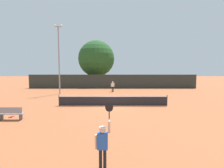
# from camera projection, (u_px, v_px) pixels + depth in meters

# --- Properties ---
(ground_plane) EXTENTS (120.00, 120.00, 0.00)m
(ground_plane) POSITION_uv_depth(u_px,v_px,m) (113.00, 106.00, 17.92)
(ground_plane) COLOR #9E5633
(tennis_net) EXTENTS (10.76, 0.08, 1.07)m
(tennis_net) POSITION_uv_depth(u_px,v_px,m) (113.00, 101.00, 17.87)
(tennis_net) COLOR #232328
(tennis_net) RESTS_ON ground
(perimeter_fence) EXTENTS (30.35, 0.12, 2.48)m
(perimeter_fence) POSITION_uv_depth(u_px,v_px,m) (113.00, 81.00, 32.83)
(perimeter_fence) COLOR #2D332D
(perimeter_fence) RESTS_ON ground
(player_serving) EXTENTS (0.68, 0.39, 2.50)m
(player_serving) POSITION_uv_depth(u_px,v_px,m) (103.00, 142.00, 6.62)
(player_serving) COLOR blue
(player_serving) RESTS_ON ground
(player_receiving) EXTENTS (0.57, 0.23, 1.59)m
(player_receiving) POSITION_uv_depth(u_px,v_px,m) (113.00, 86.00, 28.13)
(player_receiving) COLOR white
(player_receiving) RESTS_ON ground
(tennis_ball) EXTENTS (0.07, 0.07, 0.07)m
(tennis_ball) POSITION_uv_depth(u_px,v_px,m) (102.00, 109.00, 16.41)
(tennis_ball) COLOR #CCE033
(tennis_ball) RESTS_ON ground
(spare_racket) EXTENTS (0.28, 0.52, 0.04)m
(spare_racket) POSITION_uv_depth(u_px,v_px,m) (13.00, 116.00, 14.00)
(spare_racket) COLOR black
(spare_racket) RESTS_ON ground
(courtside_bench) EXTENTS (1.80, 0.44, 0.95)m
(courtside_bench) POSITION_uv_depth(u_px,v_px,m) (11.00, 113.00, 13.08)
(courtside_bench) COLOR gray
(courtside_bench) RESTS_ON ground
(light_pole) EXTENTS (1.18, 0.28, 9.68)m
(light_pole) POSITION_uv_depth(u_px,v_px,m) (59.00, 56.00, 25.39)
(light_pole) COLOR gray
(light_pole) RESTS_ON ground
(large_tree) EXTENTS (7.38, 7.38, 9.27)m
(large_tree) POSITION_uv_depth(u_px,v_px,m) (97.00, 59.00, 37.15)
(large_tree) COLOR brown
(large_tree) RESTS_ON ground
(parked_car_near) EXTENTS (2.29, 4.36, 1.69)m
(parked_car_near) POSITION_uv_depth(u_px,v_px,m) (79.00, 81.00, 40.16)
(parked_car_near) COLOR navy
(parked_car_near) RESTS_ON ground
(parked_car_mid) EXTENTS (2.15, 4.31, 1.69)m
(parked_car_mid) POSITION_uv_depth(u_px,v_px,m) (143.00, 81.00, 39.26)
(parked_car_mid) COLOR red
(parked_car_mid) RESTS_ON ground
(parked_car_far) EXTENTS (1.92, 4.20, 1.69)m
(parked_car_far) POSITION_uv_depth(u_px,v_px,m) (154.00, 81.00, 41.41)
(parked_car_far) COLOR black
(parked_car_far) RESTS_ON ground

